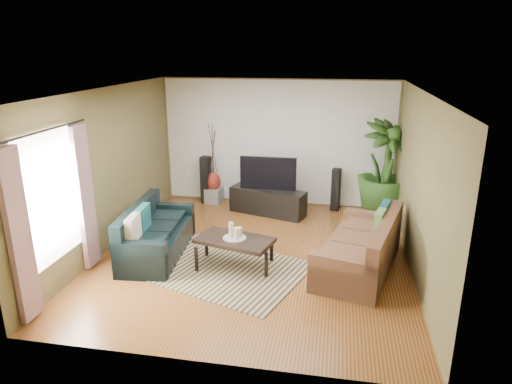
% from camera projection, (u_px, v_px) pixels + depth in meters
% --- Properties ---
extents(floor, '(5.50, 5.50, 0.00)m').
position_uv_depth(floor, '(254.00, 255.00, 7.61)').
color(floor, brown).
rests_on(floor, ground).
extents(ceiling, '(5.50, 5.50, 0.00)m').
position_uv_depth(ceiling, '(254.00, 91.00, 6.79)').
color(ceiling, white).
rests_on(ceiling, ground).
extents(wall_back, '(5.00, 0.00, 5.00)m').
position_uv_depth(wall_back, '(277.00, 143.00, 9.78)').
color(wall_back, brown).
rests_on(wall_back, ground).
extents(wall_front, '(5.00, 0.00, 5.00)m').
position_uv_depth(wall_front, '(204.00, 251.00, 4.62)').
color(wall_front, brown).
rests_on(wall_front, ground).
extents(wall_left, '(0.00, 5.50, 5.50)m').
position_uv_depth(wall_left, '(107.00, 170.00, 7.62)').
color(wall_left, brown).
rests_on(wall_left, ground).
extents(wall_right, '(0.00, 5.50, 5.50)m').
position_uv_depth(wall_right, '(419.00, 186.00, 6.78)').
color(wall_right, brown).
rests_on(wall_right, ground).
extents(backwall_panel, '(4.90, 0.00, 4.90)m').
position_uv_depth(backwall_panel, '(277.00, 143.00, 9.77)').
color(backwall_panel, white).
rests_on(backwall_panel, ground).
extents(window_pane, '(0.00, 1.80, 1.80)m').
position_uv_depth(window_pane, '(50.00, 197.00, 6.11)').
color(window_pane, white).
rests_on(window_pane, ground).
extents(curtain_near, '(0.08, 0.35, 2.20)m').
position_uv_depth(curtain_near, '(19.00, 237.00, 5.47)').
color(curtain_near, gray).
rests_on(curtain_near, ground).
extents(curtain_far, '(0.08, 0.35, 2.20)m').
position_uv_depth(curtain_far, '(85.00, 198.00, 6.88)').
color(curtain_far, gray).
rests_on(curtain_far, ground).
extents(curtain_rod, '(0.03, 1.90, 0.03)m').
position_uv_depth(curtain_rod, '(44.00, 131.00, 5.82)').
color(curtain_rod, black).
rests_on(curtain_rod, ground).
extents(sofa_left, '(0.96, 1.96, 0.85)m').
position_uv_depth(sofa_left, '(157.00, 231.00, 7.54)').
color(sofa_left, black).
rests_on(sofa_left, floor).
extents(sofa_right, '(1.47, 2.31, 0.85)m').
position_uv_depth(sofa_right, '(359.00, 243.00, 7.06)').
color(sofa_right, brown).
rests_on(sofa_right, floor).
extents(area_rug, '(3.02, 2.56, 0.01)m').
position_uv_depth(area_rug, '(220.00, 268.00, 7.17)').
color(area_rug, tan).
rests_on(area_rug, floor).
extents(coffee_table, '(1.29, 0.91, 0.48)m').
position_uv_depth(coffee_table, '(235.00, 252.00, 7.17)').
color(coffee_table, black).
rests_on(coffee_table, floor).
extents(candle_tray, '(0.36, 0.36, 0.02)m').
position_uv_depth(candle_tray, '(235.00, 238.00, 7.09)').
color(candle_tray, '#9A9A94').
rests_on(candle_tray, coffee_table).
extents(candle_tall, '(0.07, 0.07, 0.23)m').
position_uv_depth(candle_tall, '(231.00, 229.00, 7.09)').
color(candle_tall, beige).
rests_on(candle_tall, candle_tray).
extents(candle_mid, '(0.07, 0.07, 0.18)m').
position_uv_depth(candle_mid, '(236.00, 233.00, 7.02)').
color(candle_mid, beige).
rests_on(candle_mid, candle_tray).
extents(candle_short, '(0.07, 0.07, 0.15)m').
position_uv_depth(candle_short, '(240.00, 232.00, 7.11)').
color(candle_short, beige).
rests_on(candle_short, candle_tray).
extents(tv_stand, '(1.64, 0.92, 0.52)m').
position_uv_depth(tv_stand, '(268.00, 202.00, 9.44)').
color(tv_stand, black).
rests_on(tv_stand, floor).
extents(television, '(1.15, 0.06, 0.68)m').
position_uv_depth(television, '(268.00, 173.00, 9.28)').
color(television, black).
rests_on(television, tv_stand).
extents(speaker_left, '(0.22, 0.24, 1.05)m').
position_uv_depth(speaker_left, '(206.00, 180.00, 10.03)').
color(speaker_left, black).
rests_on(speaker_left, floor).
extents(speaker_right, '(0.21, 0.22, 0.90)m').
position_uv_depth(speaker_right, '(336.00, 190.00, 9.60)').
color(speaker_right, black).
rests_on(speaker_right, floor).
extents(potted_plant, '(1.54, 1.54, 1.96)m').
position_uv_depth(potted_plant, '(385.00, 169.00, 9.17)').
color(potted_plant, '#274D19').
rests_on(potted_plant, floor).
extents(plant_pot, '(0.36, 0.36, 0.28)m').
position_uv_depth(plant_pot, '(382.00, 208.00, 9.42)').
color(plant_pot, black).
rests_on(plant_pot, floor).
extents(pedestal, '(0.37, 0.37, 0.33)m').
position_uv_depth(pedestal, '(214.00, 195.00, 10.14)').
color(pedestal, '#989896').
rests_on(pedestal, floor).
extents(vase, '(0.31, 0.31, 0.43)m').
position_uv_depth(vase, '(214.00, 182.00, 10.04)').
color(vase, maroon).
rests_on(vase, pedestal).
extents(side_table, '(0.46, 0.46, 0.47)m').
position_uv_depth(side_table, '(134.00, 227.00, 8.18)').
color(side_table, '#92592F').
rests_on(side_table, floor).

